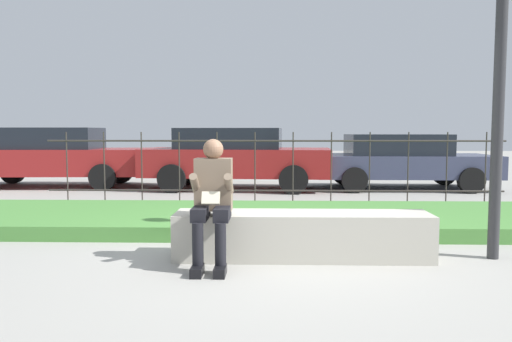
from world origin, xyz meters
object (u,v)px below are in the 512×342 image
person_seated_reader (212,196)px  street_lamp (501,27)px  car_parked_right (401,160)px  car_parked_left (52,156)px  stone_bench (302,238)px  car_parked_center (235,157)px

person_seated_reader → street_lamp: size_ratio=0.32×
car_parked_right → car_parked_left: bearing=179.2°
stone_bench → car_parked_center: car_parked_center is taller
car_parked_right → street_lamp: bearing=-95.7°
car_parked_left → car_parked_center: 4.59m
stone_bench → person_seated_reader: (-0.94, -0.32, 0.50)m
car_parked_left → car_parked_right: (8.54, -0.19, -0.08)m
stone_bench → car_parked_center: size_ratio=0.61×
person_seated_reader → street_lamp: street_lamp is taller
person_seated_reader → car_parked_center: (-0.23, 6.81, 0.05)m
person_seated_reader → car_parked_center: car_parked_center is taller
car_parked_left → car_parked_right: bearing=-3.8°
car_parked_center → street_lamp: 7.41m
car_parked_right → person_seated_reader: bearing=-117.6°
street_lamp → car_parked_right: bearing=83.8°
street_lamp → car_parked_center: bearing=116.7°
stone_bench → car_parked_center: 6.62m
stone_bench → street_lamp: bearing=1.3°
person_seated_reader → car_parked_left: 8.65m
person_seated_reader → street_lamp: bearing=7.0°
stone_bench → car_parked_left: bearing=130.0°
car_parked_left → car_parked_center: bearing=-7.1°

